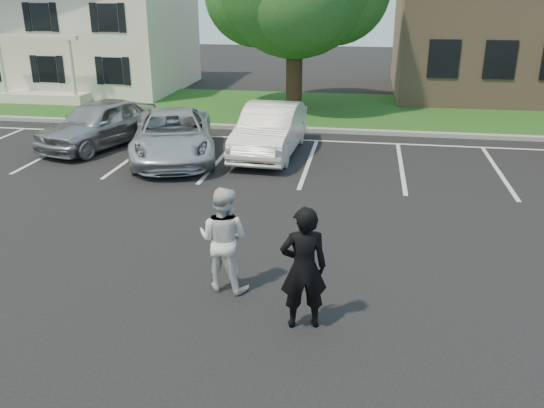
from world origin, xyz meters
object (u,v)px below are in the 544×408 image
(man_white_shirt, at_px, (223,239))
(car_silver_west, at_px, (99,123))
(car_silver_minivan, at_px, (173,135))
(car_white_sedan, at_px, (270,130))
(man_black_suit, at_px, (304,268))
(house, at_px, (82,13))

(man_white_shirt, distance_m, car_silver_west, 10.99)
(man_white_shirt, bearing_deg, car_silver_minivan, -54.07)
(car_silver_minivan, relative_size, car_white_sedan, 1.10)
(man_black_suit, distance_m, man_white_shirt, 1.82)
(house, bearing_deg, car_silver_west, -62.48)
(man_white_shirt, xyz_separation_m, car_white_sedan, (-0.66, 8.87, -0.16))
(car_silver_west, xyz_separation_m, car_silver_minivan, (2.90, -0.96, -0.05))
(man_white_shirt, relative_size, car_silver_minivan, 0.36)
(man_black_suit, relative_size, man_white_shirt, 1.07)
(house, relative_size, car_silver_minivan, 1.94)
(house, xyz_separation_m, car_silver_west, (5.83, -11.19, -3.04))
(car_silver_minivan, distance_m, car_white_sedan, 3.08)
(house, height_order, man_black_suit, house)
(man_white_shirt, bearing_deg, car_silver_west, -42.27)
(house, distance_m, man_black_suit, 25.35)
(car_silver_west, xyz_separation_m, car_white_sedan, (5.83, -0.00, 0.01))
(man_black_suit, relative_size, car_silver_west, 0.44)
(car_silver_minivan, xyz_separation_m, car_white_sedan, (2.93, 0.96, 0.06))
(house, distance_m, car_silver_minivan, 15.28)
(car_silver_minivan, bearing_deg, car_silver_west, 144.30)
(man_black_suit, distance_m, car_silver_west, 12.71)
(house, bearing_deg, car_silver_minivan, -54.30)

